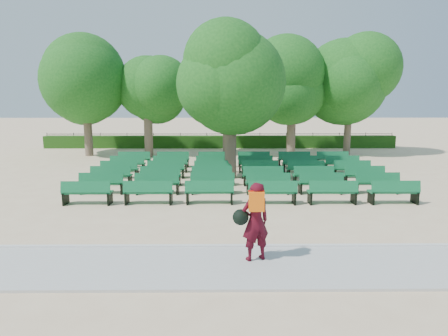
{
  "coord_description": "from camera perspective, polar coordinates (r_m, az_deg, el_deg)",
  "views": [
    {
      "loc": [
        0.03,
        -15.59,
        3.66
      ],
      "look_at": [
        0.16,
        -1.0,
        1.1
      ],
      "focal_mm": 32.0,
      "sensor_mm": 36.0,
      "label": 1
    }
  ],
  "objects": [
    {
      "name": "person",
      "position": [
        8.96,
        4.34,
        -7.48
      ],
      "size": [
        0.89,
        0.63,
        1.78
      ],
      "rotation": [
        0.0,
        0.0,
        3.51
      ],
      "color": "#420914",
      "rests_on": "ground"
    },
    {
      "name": "tree_line",
      "position": [
        25.85,
        -0.56,
        1.82
      ],
      "size": [
        21.8,
        6.8,
        7.04
      ],
      "primitive_type": null,
      "color": "#1E621B",
      "rests_on": "ground"
    },
    {
      "name": "ground",
      "position": [
        16.01,
        -0.6,
        -3.26
      ],
      "size": [
        120.0,
        120.0,
        0.0
      ],
      "primitive_type": "plane",
      "color": "beige"
    },
    {
      "name": "bench_array",
      "position": [
        17.78,
        1.81,
        -1.64
      ],
      "size": [
        1.72,
        0.62,
        1.07
      ],
      "rotation": [
        0.0,
        0.0,
        -0.06
      ],
      "color": "#116637",
      "rests_on": "ground"
    },
    {
      "name": "curb",
      "position": [
        10.01,
        -0.65,
        -11.19
      ],
      "size": [
        30.0,
        0.12,
        0.1
      ],
      "primitive_type": "cube",
      "color": "silver",
      "rests_on": "ground"
    },
    {
      "name": "tree_among",
      "position": [
        18.24,
        0.95,
        12.35
      ],
      "size": [
        4.53,
        4.53,
        6.49
      ],
      "color": "brown",
      "rests_on": "ground"
    },
    {
      "name": "hedge",
      "position": [
        29.76,
        -0.56,
        3.77
      ],
      "size": [
        26.0,
        0.7,
        0.9
      ],
      "primitive_type": "cube",
      "color": "#1F4A13",
      "rests_on": "ground"
    },
    {
      "name": "paving",
      "position": [
        8.96,
        -0.67,
        -13.96
      ],
      "size": [
        30.0,
        2.2,
        0.06
      ],
      "primitive_type": "cube",
      "color": "#B6B6B1",
      "rests_on": "ground"
    },
    {
      "name": "fence",
      "position": [
        30.21,
        -0.56,
        3.0
      ],
      "size": [
        26.0,
        0.1,
        1.02
      ],
      "primitive_type": null,
      "color": "black",
      "rests_on": "ground"
    }
  ]
}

